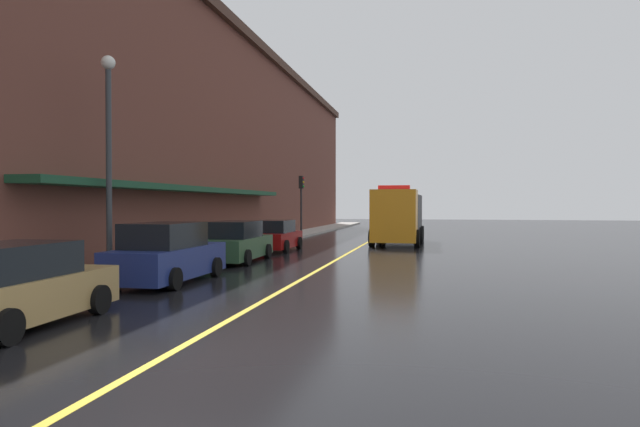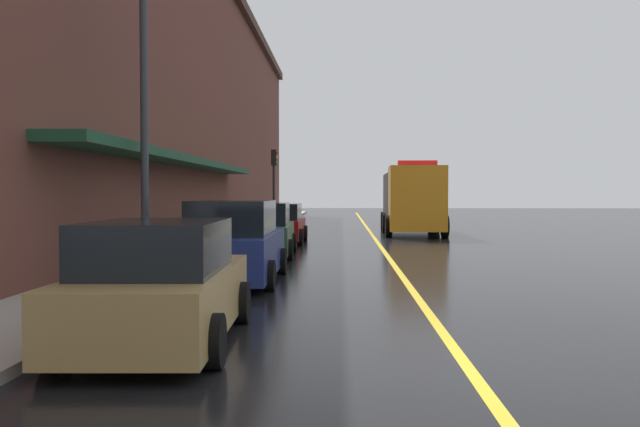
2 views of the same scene
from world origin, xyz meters
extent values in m
plane|color=black|center=(0.00, 25.00, 0.00)|extent=(112.00, 112.00, 0.00)
cube|color=#ADA8A0|center=(-6.20, 25.00, 0.07)|extent=(2.40, 70.00, 0.15)
cube|color=gold|center=(0.00, 25.00, 0.00)|extent=(0.16, 70.00, 0.01)
cube|color=brown|center=(-12.45, 24.00, 6.63)|extent=(10.10, 64.00, 13.27)
cube|color=#19472D|center=(-6.85, 16.00, 3.10)|extent=(1.20, 22.40, 0.24)
cube|color=#A5844C|center=(-3.87, 1.18, 0.58)|extent=(1.94, 4.43, 0.81)
cube|color=black|center=(-3.86, 0.96, 1.31)|extent=(1.70, 2.46, 0.66)
cylinder|color=black|center=(-4.83, 2.50, 0.32)|extent=(0.24, 0.65, 0.64)
cylinder|color=black|center=(-3.00, 2.56, 0.32)|extent=(0.24, 0.65, 0.64)
cylinder|color=black|center=(-4.74, -0.21, 0.32)|extent=(0.24, 0.65, 0.64)
cylinder|color=black|center=(-2.91, -0.15, 0.32)|extent=(0.24, 0.65, 0.64)
cube|color=navy|center=(-3.88, 7.42, 0.63)|extent=(1.88, 4.79, 0.91)
cube|color=black|center=(-3.88, 7.19, 1.46)|extent=(1.69, 2.64, 0.75)
cylinder|color=black|center=(-4.83, 8.90, 0.32)|extent=(0.22, 0.64, 0.64)
cylinder|color=black|center=(-2.95, 8.91, 0.32)|extent=(0.22, 0.64, 0.64)
cylinder|color=black|center=(-4.82, 5.94, 0.32)|extent=(0.22, 0.64, 0.64)
cylinder|color=black|center=(-2.93, 5.95, 0.32)|extent=(0.22, 0.64, 0.64)
cube|color=#2D5133|center=(-3.98, 13.63, 0.59)|extent=(1.98, 4.93, 0.84)
cube|color=black|center=(-3.97, 13.39, 1.36)|extent=(1.72, 2.73, 0.69)
cylinder|color=black|center=(-4.95, 15.11, 0.32)|extent=(0.24, 0.65, 0.64)
cylinder|color=black|center=(-3.11, 15.17, 0.32)|extent=(0.24, 0.65, 0.64)
cylinder|color=black|center=(-4.85, 12.09, 0.32)|extent=(0.24, 0.65, 0.64)
cylinder|color=black|center=(-3.01, 12.15, 0.32)|extent=(0.24, 0.65, 0.64)
cube|color=maroon|center=(-3.93, 19.27, 0.56)|extent=(1.80, 4.20, 0.77)
cube|color=black|center=(-3.93, 19.06, 1.26)|extent=(1.61, 2.31, 0.63)
cylinder|color=black|center=(-4.81, 20.57, 0.32)|extent=(0.23, 0.64, 0.64)
cylinder|color=black|center=(-3.02, 20.56, 0.32)|extent=(0.23, 0.64, 0.64)
cylinder|color=black|center=(-4.83, 17.98, 0.32)|extent=(0.23, 0.64, 0.64)
cylinder|color=black|center=(-3.05, 17.97, 0.32)|extent=(0.23, 0.64, 0.64)
cube|color=orange|center=(1.93, 22.67, 1.76)|extent=(2.53, 2.21, 2.91)
cube|color=#3F3F42|center=(2.01, 26.69, 1.64)|extent=(2.60, 5.30, 2.68)
cube|color=red|center=(1.93, 22.67, 3.33)|extent=(1.76, 0.64, 0.24)
cylinder|color=black|center=(3.19, 22.72, 0.50)|extent=(0.32, 1.01, 1.00)
cylinder|color=black|center=(0.67, 22.78, 0.50)|extent=(0.32, 1.01, 1.00)
cylinder|color=black|center=(3.26, 26.01, 0.50)|extent=(0.32, 1.01, 1.00)
cylinder|color=black|center=(0.74, 26.06, 0.50)|extent=(0.32, 1.01, 1.00)
cylinder|color=black|center=(3.30, 28.13, 0.50)|extent=(0.32, 1.01, 1.00)
cylinder|color=black|center=(0.78, 28.18, 0.50)|extent=(0.32, 1.01, 1.00)
cylinder|color=#4C4C51|center=(-5.35, 17.90, 0.68)|extent=(0.07, 0.07, 1.05)
cube|color=black|center=(-5.35, 17.90, 1.34)|extent=(0.14, 0.18, 0.28)
cylinder|color=#4C4C51|center=(-5.35, 17.66, 0.68)|extent=(0.07, 0.07, 1.05)
cube|color=black|center=(-5.35, 17.66, 1.34)|extent=(0.14, 0.18, 0.28)
cylinder|color=#4C4C51|center=(-5.35, 18.34, 0.68)|extent=(0.07, 0.07, 1.05)
cube|color=black|center=(-5.35, 18.34, 1.34)|extent=(0.14, 0.18, 0.28)
cylinder|color=#33383D|center=(-5.95, 7.50, 3.40)|extent=(0.18, 0.18, 6.50)
cylinder|color=#232326|center=(-5.30, 30.27, 1.85)|extent=(0.14, 0.14, 3.40)
cube|color=black|center=(-5.30, 30.27, 4.00)|extent=(0.28, 0.36, 0.90)
sphere|color=red|center=(-5.14, 30.27, 4.30)|extent=(0.16, 0.16, 0.16)
sphere|color=gold|center=(-5.14, 30.27, 4.00)|extent=(0.16, 0.16, 0.16)
sphere|color=green|center=(-5.14, 30.27, 3.70)|extent=(0.16, 0.16, 0.16)
camera|label=1|loc=(4.15, -8.06, 2.39)|focal=30.70mm
camera|label=2|loc=(-1.45, -7.74, 2.01)|focal=37.84mm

